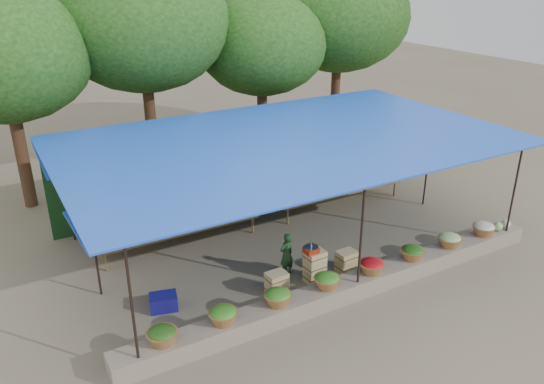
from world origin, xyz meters
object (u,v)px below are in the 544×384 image
vendor_seated (287,255)px  blue_crate_front (193,337)px  crate_counter (314,269)px  weighing_scale (311,249)px  blue_crate_back (164,302)px

vendor_seated → blue_crate_front: 3.09m
vendor_seated → blue_crate_front: vendor_seated is taller
crate_counter → weighing_scale: 0.55m
weighing_scale → blue_crate_front: size_ratio=0.67×
weighing_scale → blue_crate_back: size_ratio=0.62×
crate_counter → blue_crate_back: bearing=168.6°
vendor_seated → blue_crate_back: (-2.93, 0.14, -0.37)m
weighing_scale → crate_counter: bearing=0.0°
crate_counter → blue_crate_back: crate_counter is taller
crate_counter → blue_crate_front: crate_counter is taller
blue_crate_front → blue_crate_back: 1.34m
crate_counter → blue_crate_back: 3.40m
vendor_seated → blue_crate_back: vendor_seated is taller
weighing_scale → blue_crate_back: 3.38m
crate_counter → blue_crate_front: size_ratio=4.60×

